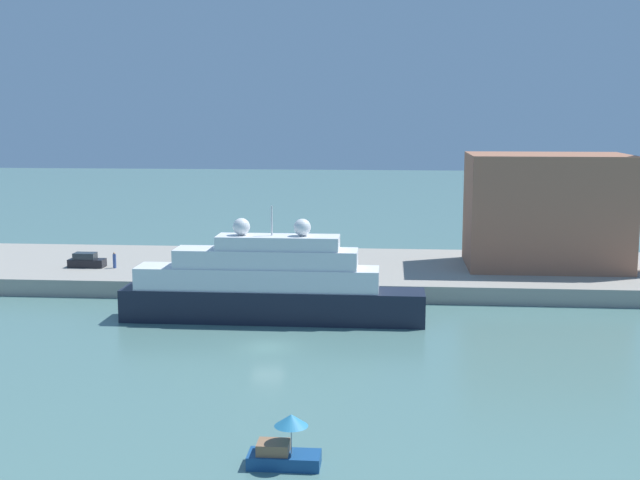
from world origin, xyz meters
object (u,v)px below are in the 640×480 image
Objects in this scene: parked_car at (86,261)px; person_figure at (114,261)px; large_yacht at (268,286)px; mooring_bollard at (286,278)px; harbor_building at (546,211)px; small_motorboat at (284,448)px.

person_figure is at bearing -5.19° from parked_car.
large_yacht is 41.73× the size of mooring_bollard.
harbor_building is at bearing 5.14° from parked_car.
harbor_building reaches higher than large_yacht.
mooring_bollard is at bearing -159.10° from harbor_building.
harbor_building reaches higher than mooring_bollard.
harbor_building is 4.35× the size of parked_car.
parked_car is 2.21× the size of person_figure.
large_yacht is 1.60× the size of harbor_building.
harbor_building is (22.38, 49.74, 6.86)m from small_motorboat.
large_yacht reaches higher than person_figure.
small_motorboat is at bearing -114.23° from harbor_building.
harbor_building is 50.49m from parked_car.
mooring_bollard is at bearing -14.50° from parked_car.
parked_car is 23.54m from mooring_bollard.
large_yacht is 15.42× the size of person_figure.
small_motorboat is at bearing -80.03° from large_yacht.
person_figure is (-19.01, 14.56, -0.62)m from large_yacht.
small_motorboat is 53.02m from parked_car.
harbor_building is at bearing 65.77° from small_motorboat.
harbor_building reaches higher than parked_car.
person_figure is 2.71× the size of mooring_bollard.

